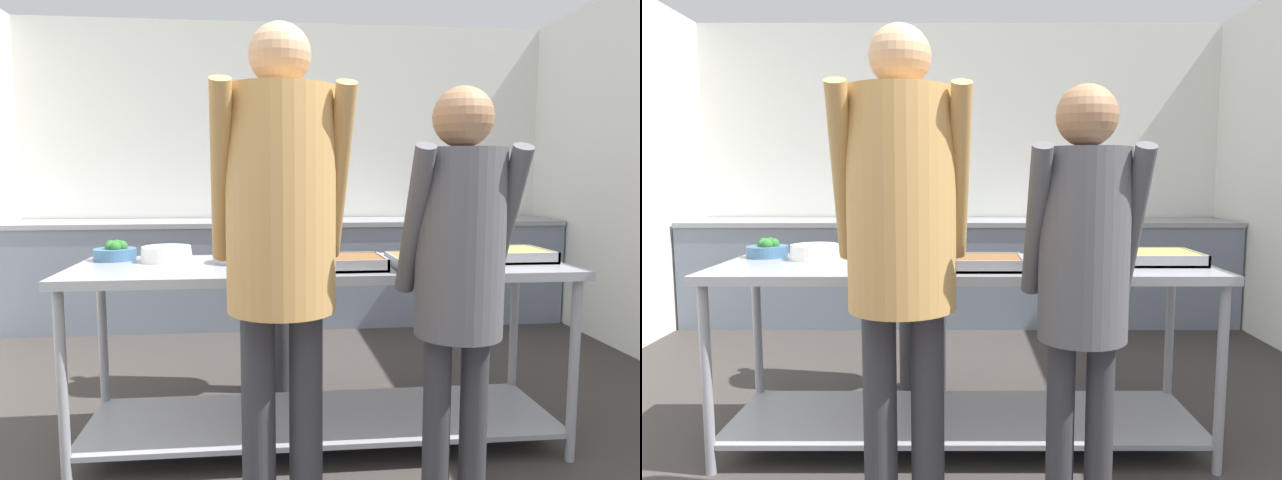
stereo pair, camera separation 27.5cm
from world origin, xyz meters
TOP-DOWN VIEW (x-y plane):
  - wall_rear at (0.00, 4.21)m, footprint 4.85×0.06m
  - back_counter at (0.00, 3.84)m, footprint 4.69×0.65m
  - serving_counter at (0.03, 1.51)m, footprint 2.28×0.71m
  - broccoli_bowl at (-0.96, 1.74)m, footprint 0.20×0.20m
  - plate_stack at (-0.70, 1.67)m, footprint 0.24×0.24m
  - sauce_pan at (-0.35, 1.60)m, footprint 0.39×0.25m
  - serving_tray_roast at (0.08, 1.37)m, footprint 0.41×0.28m
  - serving_tray_greens at (0.52, 1.35)m, footprint 0.39×0.33m
  - serving_tray_vegetables at (0.94, 1.54)m, footprint 0.37×0.32m
  - guest_serving_left at (0.44, 0.82)m, footprint 0.41×0.31m
  - guest_serving_right at (-0.18, 0.83)m, footprint 0.49×0.37m
  - cook_behind_counter at (-0.21, 2.21)m, footprint 0.51×0.40m
  - water_bottle at (-0.03, 3.91)m, footprint 0.08×0.08m

SIDE VIEW (x-z plane):
  - back_counter at x=0.00m, z-range 0.00..0.90m
  - serving_counter at x=0.03m, z-range 0.16..1.03m
  - serving_tray_roast at x=0.08m, z-range 0.87..0.92m
  - serving_tray_vegetables at x=0.94m, z-range 0.87..0.92m
  - serving_tray_greens at x=0.52m, z-range 0.87..0.92m
  - plate_stack at x=-0.70m, z-range 0.87..0.94m
  - sauce_pan at x=-0.35m, z-range 0.87..0.94m
  - broccoli_bowl at x=-0.96m, z-range 0.86..0.96m
  - guest_serving_left at x=0.44m, z-range 0.20..1.78m
  - water_bottle at x=-0.03m, z-range 0.89..1.20m
  - cook_behind_counter at x=-0.21m, z-range 0.20..1.94m
  - guest_serving_right at x=-0.18m, z-range 0.21..1.99m
  - wall_rear at x=0.00m, z-range 0.00..2.65m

